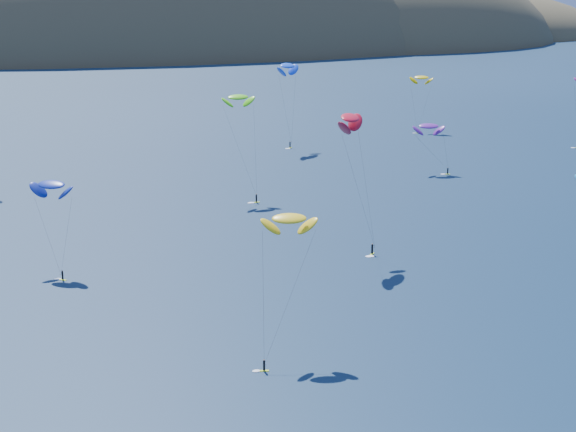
# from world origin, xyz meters

# --- Properties ---
(island) EXTENTS (730.00, 300.00, 210.00)m
(island) POSITION_xyz_m (39.40, 562.36, -10.74)
(island) COLOR #3D3526
(island) RESTS_ON ground
(kitesurfer_2) EXTENTS (11.07, 12.36, 20.33)m
(kitesurfer_2) POSITION_xyz_m (-22.41, 49.69, 18.18)
(kitesurfer_2) COLOR #D6FF1C
(kitesurfer_2) RESTS_ON ground
(kitesurfer_3) EXTENTS (7.85, 13.21, 25.33)m
(kitesurfer_3) POSITION_xyz_m (-10.75, 131.83, 23.09)
(kitesurfer_3) COLOR #D6FF1C
(kitesurfer_3) RESTS_ON ground
(kitesurfer_4) EXTENTS (10.54, 10.99, 27.26)m
(kitesurfer_4) POSITION_xyz_m (16.30, 182.28, 24.41)
(kitesurfer_4) COLOR #D6FF1C
(kitesurfer_4) RESTS_ON ground
(kitesurfer_6) EXTENTS (8.89, 9.51, 14.37)m
(kitesurfer_6) POSITION_xyz_m (43.26, 139.36, 12.05)
(kitesurfer_6) COLOR #D6FF1C
(kitesurfer_6) RESTS_ON ground
(kitesurfer_9) EXTENTS (9.37, 12.05, 28.08)m
(kitesurfer_9) POSITION_xyz_m (0.26, 85.86, 25.37)
(kitesurfer_9) COLOR #D6FF1C
(kitesurfer_9) RESTS_ON ground
(kitesurfer_10) EXTENTS (9.03, 13.64, 17.39)m
(kitesurfer_10) POSITION_xyz_m (-54.62, 91.56, 15.03)
(kitesurfer_10) COLOR #D6FF1C
(kitesurfer_10) RESTS_ON ground
(kitesurfer_11) EXTENTS (9.18, 12.22, 19.62)m
(kitesurfer_11) POSITION_xyz_m (67.61, 195.62, 17.47)
(kitesurfer_11) COLOR #D6FF1C
(kitesurfer_11) RESTS_ON ground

